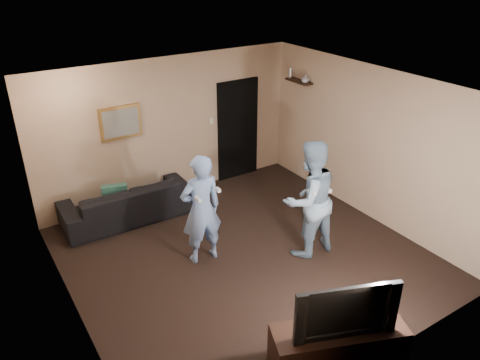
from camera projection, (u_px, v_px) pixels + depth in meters
ground at (245, 256)px, 7.18m from camera, size 5.00×5.00×0.00m
ceiling at (246, 90)px, 6.02m from camera, size 5.00×5.00×0.04m
wall_back at (170, 129)px, 8.48m from camera, size 5.00×0.04×2.60m
wall_front at (382, 273)px, 4.72m from camera, size 5.00×0.04×2.60m
wall_left at (64, 232)px, 5.38m from camera, size 0.04×5.00×2.60m
wall_right at (370, 144)px, 7.81m from camera, size 0.04×5.00×2.60m
sofa at (127, 202)px, 8.05m from camera, size 2.24×0.91×0.65m
throw_pillow at (115, 197)px, 7.88m from camera, size 0.44×0.25×0.42m
painting_frame at (120, 122)px, 7.89m from camera, size 0.72×0.05×0.57m
painting_canvas at (121, 123)px, 7.87m from camera, size 0.62×0.01×0.47m
doorway at (238, 130)px, 9.29m from camera, size 0.90×0.06×2.00m
light_switch at (211, 121)px, 8.87m from camera, size 0.08×0.02×0.12m
wall_shelf at (299, 81)px, 8.81m from camera, size 0.20×0.60×0.03m
shelf_vase at (305, 79)px, 8.63m from camera, size 0.16×0.16×0.15m
shelf_figurine at (290, 73)px, 8.96m from camera, size 0.06×0.06×0.18m
tv_console at (338, 347)px, 5.21m from camera, size 1.56×0.99×0.53m
television at (343, 306)px, 4.95m from camera, size 1.11×0.56×0.66m
wii_player_left at (201, 210)px, 6.75m from camera, size 0.65×0.52×1.70m
wii_player_right at (309, 199)px, 6.90m from camera, size 0.90×0.71×1.83m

